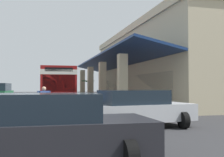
# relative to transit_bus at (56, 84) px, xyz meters

# --- Properties ---
(ground) EXTENTS (120.00, 120.00, 0.00)m
(ground) POSITION_rel_transit_bus_xyz_m (-0.85, 5.68, -1.85)
(ground) COLOR #2D2D30
(curb_strip) EXTENTS (27.27, 0.50, 0.12)m
(curb_strip) POSITION_rel_transit_bus_xyz_m (0.22, 2.57, -1.79)
(curb_strip) COLOR #9E998E
(curb_strip) RESTS_ON ground
(plaza_building) EXTENTS (23.02, 14.83, 7.22)m
(plaza_building) POSITION_rel_transit_bus_xyz_m (0.22, 12.19, 1.76)
(plaza_building) COLOR #C6B793
(plaza_building) RESTS_ON ground
(transit_bus) EXTENTS (11.25, 2.97, 3.34)m
(transit_bus) POSITION_rel_transit_bus_xyz_m (0.00, 0.00, 0.00)
(transit_bus) COLOR maroon
(transit_bus) RESTS_ON ground
(parked_suv_green) EXTENTS (4.93, 2.45, 1.97)m
(parked_suv_green) POSITION_rel_transit_bus_xyz_m (-5.98, -5.58, -0.84)
(parked_suv_green) COLOR #195933
(parked_suv_green) RESTS_ON ground
(parked_sedan_charcoal) EXTENTS (2.49, 4.43, 1.47)m
(parked_sedan_charcoal) POSITION_rel_transit_bus_xyz_m (19.04, -1.23, -1.10)
(parked_sedan_charcoal) COLOR #232328
(parked_sedan_charcoal) RESTS_ON ground
(parked_sedan_silver) EXTENTS (2.85, 4.61, 1.47)m
(parked_sedan_silver) POSITION_rel_transit_bus_xyz_m (14.75, 2.35, -1.10)
(parked_sedan_silver) COLOR #B2B5BA
(parked_sedan_silver) RESTS_ON ground
(pedestrian) EXTENTS (0.40, 0.64, 1.61)m
(pedestrian) POSITION_rel_transit_bus_xyz_m (10.89, -1.16, -0.95)
(pedestrian) COLOR #38383D
(pedestrian) RESTS_ON ground
(potted_palm) EXTENTS (1.76, 1.66, 2.39)m
(potted_palm) POSITION_rel_transit_bus_xyz_m (-6.94, 4.14, -1.32)
(potted_palm) COLOR #4C4742
(potted_palm) RESTS_ON ground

